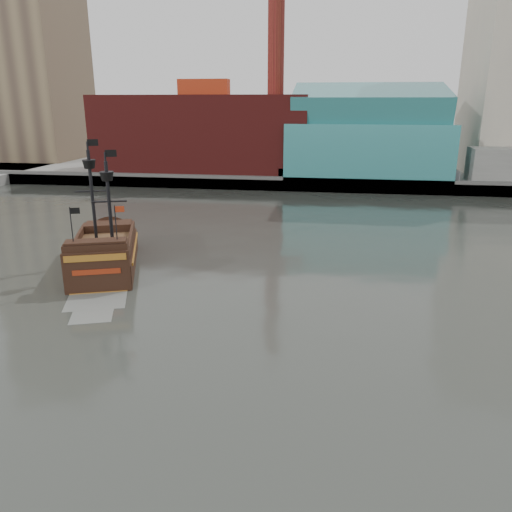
# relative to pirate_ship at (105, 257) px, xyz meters

# --- Properties ---
(ground) EXTENTS (400.00, 400.00, 0.00)m
(ground) POSITION_rel_pirate_ship_xyz_m (17.79, -15.35, -1.21)
(ground) COLOR #242622
(ground) RESTS_ON ground
(promenade_far) EXTENTS (220.00, 60.00, 2.00)m
(promenade_far) POSITION_rel_pirate_ship_xyz_m (17.79, 76.65, -0.21)
(promenade_far) COLOR slate
(promenade_far) RESTS_ON ground
(seawall) EXTENTS (220.00, 1.00, 2.60)m
(seawall) POSITION_rel_pirate_ship_xyz_m (17.79, 47.15, 0.09)
(seawall) COLOR #4C4C49
(seawall) RESTS_ON ground
(skyline) EXTENTS (149.00, 45.00, 62.00)m
(skyline) POSITION_rel_pirate_ship_xyz_m (22.99, 69.22, 23.35)
(skyline) COLOR #756246
(skyline) RESTS_ON promenade_far
(pirate_ship) EXTENTS (10.98, 18.55, 13.33)m
(pirate_ship) POSITION_rel_pirate_ship_xyz_m (0.00, 0.00, 0.00)
(pirate_ship) COLOR black
(pirate_ship) RESTS_ON ground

